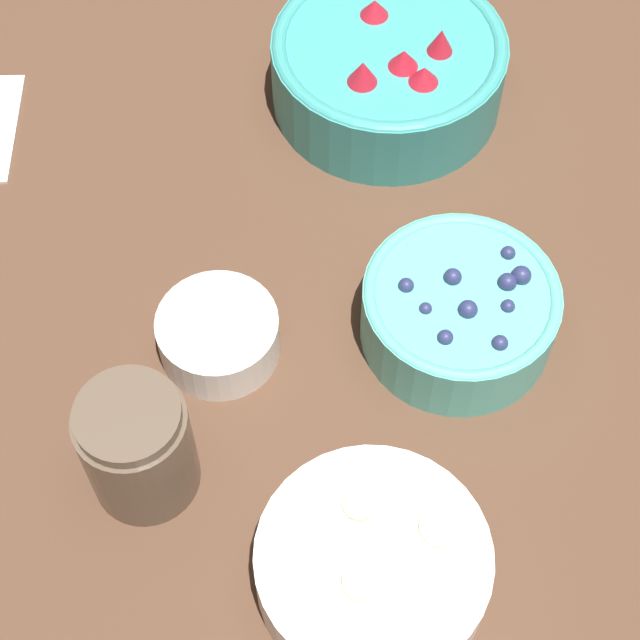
# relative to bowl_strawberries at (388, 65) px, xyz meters

# --- Properties ---
(ground_plane) EXTENTS (4.00, 4.00, 0.00)m
(ground_plane) POSITION_rel_bowl_strawberries_xyz_m (0.19, -0.14, -0.04)
(ground_plane) COLOR #4C3323
(bowl_strawberries) EXTENTS (0.21, 0.21, 0.09)m
(bowl_strawberries) POSITION_rel_bowl_strawberries_xyz_m (0.00, 0.00, 0.00)
(bowl_strawberries) COLOR teal
(bowl_strawberries) RESTS_ON ground_plane
(bowl_blueberries) EXTENTS (0.15, 0.15, 0.07)m
(bowl_blueberries) POSITION_rel_bowl_strawberries_xyz_m (0.26, -0.02, -0.01)
(bowl_blueberries) COLOR #56B7A8
(bowl_blueberries) RESTS_ON ground_plane
(bowl_bananas) EXTENTS (0.16, 0.16, 0.05)m
(bowl_bananas) POSITION_rel_bowl_strawberries_xyz_m (0.44, -0.14, -0.01)
(bowl_bananas) COLOR white
(bowl_bananas) RESTS_ON ground_plane
(bowl_cream) EXTENTS (0.10, 0.10, 0.05)m
(bowl_cream) POSITION_rel_bowl_strawberries_xyz_m (0.23, -0.20, -0.02)
(bowl_cream) COLOR silver
(bowl_cream) RESTS_ON ground_plane
(jar_chocolate) EXTENTS (0.08, 0.08, 0.11)m
(jar_chocolate) POSITION_rel_bowl_strawberries_xyz_m (0.32, -0.28, 0.01)
(jar_chocolate) COLOR brown
(jar_chocolate) RESTS_ON ground_plane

